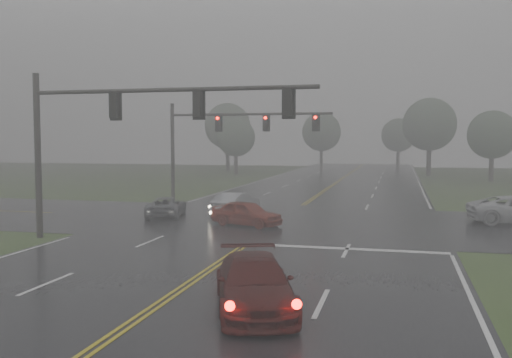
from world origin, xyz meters
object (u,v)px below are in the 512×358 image
(sedan_silver, at_px, (236,215))
(car_grey, at_px, (167,217))
(signal_gantry_far, at_px, (219,133))
(signal_gantry_near, at_px, (117,122))
(sedan_maroon, at_px, (254,310))
(sedan_red, at_px, (247,226))

(sedan_silver, bearing_deg, car_grey, 33.26)
(car_grey, xyz_separation_m, signal_gantry_far, (0.74, 8.37, 5.21))
(car_grey, relative_size, signal_gantry_far, 0.35)
(signal_gantry_near, height_order, signal_gantry_far, signal_gantry_near)
(sedan_maroon, xyz_separation_m, sedan_silver, (-6.04, 19.05, 0.00))
(sedan_maroon, distance_m, signal_gantry_near, 13.68)
(sedan_maroon, distance_m, signal_gantry_far, 27.77)
(car_grey, relative_size, signal_gantry_near, 0.31)
(sedan_silver, distance_m, signal_gantry_near, 11.87)
(car_grey, height_order, signal_gantry_far, signal_gantry_far)
(sedan_red, xyz_separation_m, signal_gantry_far, (-5.03, 10.90, 5.21))
(car_grey, bearing_deg, sedan_silver, -168.46)
(sedan_maroon, xyz_separation_m, car_grey, (-9.97, 17.30, 0.00))
(sedan_red, relative_size, car_grey, 0.94)
(sedan_silver, bearing_deg, signal_gantry_far, -55.07)
(signal_gantry_near, bearing_deg, sedan_maroon, -45.35)
(sedan_silver, height_order, car_grey, sedan_silver)
(signal_gantry_far, bearing_deg, sedan_silver, -64.29)
(sedan_silver, distance_m, signal_gantry_far, 9.00)
(signal_gantry_near, bearing_deg, sedan_red, 51.84)
(car_grey, bearing_deg, sedan_maroon, 107.44)
(sedan_silver, bearing_deg, signal_gantry_near, 84.03)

